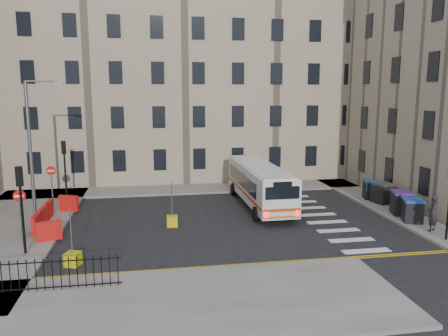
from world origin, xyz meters
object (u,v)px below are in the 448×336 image
object	(u,v)px
wheelie_bin_a	(412,210)
wheelie_bin_d	(382,193)
pedestrian	(433,213)
bollard_chevron	(73,259)
bollard_yellow	(172,221)
wheelie_bin_b	(401,203)
streetlamp	(30,148)
bus	(260,183)
wheelie_bin_e	(371,189)
wheelie_bin_c	(398,202)

from	to	relation	value
wheelie_bin_a	wheelie_bin_d	world-z (taller)	wheelie_bin_d
pedestrian	bollard_chevron	world-z (taller)	pedestrian
wheelie_bin_d	bollard_yellow	size ratio (longest dim) A/B	2.47
wheelie_bin_b	pedestrian	size ratio (longest dim) A/B	0.79
pedestrian	wheelie_bin_a	bearing A→B (deg)	-115.60
wheelie_bin_d	pedestrian	size ratio (longest dim) A/B	0.75
streetlamp	bus	world-z (taller)	streetlamp
wheelie_bin_a	bus	bearing A→B (deg)	163.73
wheelie_bin_a	streetlamp	bearing A→B (deg)	-172.08
bus	streetlamp	bearing A→B (deg)	-175.96
wheelie_bin_d	pedestrian	bearing A→B (deg)	-109.69
wheelie_bin_d	streetlamp	bearing A→B (deg)	164.87
wheelie_bin_e	bollard_yellow	world-z (taller)	wheelie_bin_e
wheelie_bin_e	bollard_chevron	size ratio (longest dim) A/B	2.30
bus	wheelie_bin_b	bearing A→B (deg)	-27.09
wheelie_bin_a	wheelie_bin_d	xyz separation A→B (m)	(0.54, 4.31, 0.02)
bus	pedestrian	xyz separation A→B (m)	(7.72, -7.26, -0.42)
pedestrian	bollard_yellow	distance (m)	14.23
streetlamp	wheelie_bin_d	distance (m)	22.49
streetlamp	wheelie_bin_c	bearing A→B (deg)	-5.44
wheelie_bin_e	pedestrian	size ratio (longest dim) A/B	0.70
wheelie_bin_a	wheelie_bin_e	world-z (taller)	wheelie_bin_a
streetlamp	wheelie_bin_b	distance (m)	22.38
wheelie_bin_b	wheelie_bin_d	bearing A→B (deg)	100.51
wheelie_bin_d	wheelie_bin_e	bearing A→B (deg)	81.10
bus	wheelie_bin_e	distance (m)	8.13
streetlamp	bollard_yellow	bearing A→B (deg)	-17.39
bollard_chevron	wheelie_bin_b	bearing A→B (deg)	14.09
bus	wheelie_bin_c	distance (m)	8.83
wheelie_bin_d	bollard_yellow	xyz separation A→B (m)	(-14.24, -2.42, -0.54)
streetlamp	bus	distance (m)	14.30
streetlamp	bollard_yellow	world-z (taller)	streetlamp
bollard_chevron	wheelie_bin_c	bearing A→B (deg)	16.03
streetlamp	wheelie_bin_d	world-z (taller)	streetlamp
wheelie_bin_d	wheelie_bin_e	world-z (taller)	wheelie_bin_d
wheelie_bin_b	pedestrian	distance (m)	3.31
wheelie_bin_a	wheelie_bin_b	world-z (taller)	wheelie_bin_b
wheelie_bin_e	pedestrian	bearing A→B (deg)	-78.65
streetlamp	bollard_chevron	bearing A→B (deg)	-65.86
wheelie_bin_a	wheelie_bin_e	distance (m)	5.60
wheelie_bin_e	bollard_chevron	xyz separation A→B (m)	(-18.71, -8.70, -0.50)
bus	bollard_yellow	xyz separation A→B (m)	(-6.01, -3.62, -1.26)
bus	pedestrian	distance (m)	10.61
wheelie_bin_a	wheelie_bin_e	size ratio (longest dim) A/B	1.08
wheelie_bin_a	wheelie_bin_c	world-z (taller)	wheelie_bin_a
wheelie_bin_a	bollard_chevron	bearing A→B (deg)	-150.96
streetlamp	wheelie_bin_d	bearing A→B (deg)	-0.21
wheelie_bin_c	bollard_yellow	bearing A→B (deg)	-154.07
wheelie_bin_a	wheelie_bin_b	distance (m)	1.57
wheelie_bin_b	wheelie_bin_c	world-z (taller)	wheelie_bin_b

